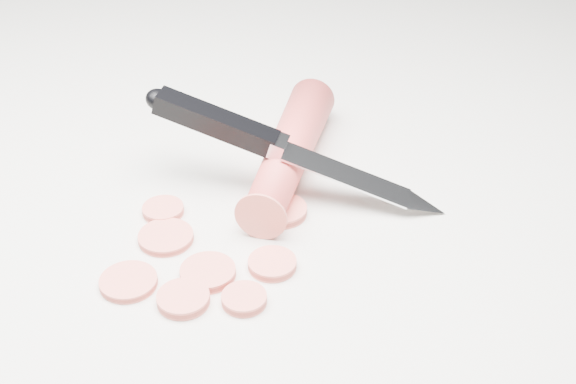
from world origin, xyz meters
name	(u,v)px	position (x,y,z in m)	size (l,w,h in m)	color
ground	(209,209)	(0.00, 0.00, 0.00)	(2.40, 2.40, 0.00)	silver
carrot	(290,151)	(0.08, 0.03, 0.02)	(0.03, 0.03, 0.18)	#DD3837
carrot_slice_0	(128,282)	(-0.07, -0.06, 0.00)	(0.04, 0.04, 0.01)	#EF6758
carrot_slice_1	(166,237)	(-0.04, -0.03, 0.00)	(0.04, 0.04, 0.01)	#EF6758
carrot_slice_2	(183,299)	(-0.04, -0.09, 0.00)	(0.03, 0.03, 0.01)	#EF6758
carrot_slice_3	(208,272)	(-0.02, -0.07, 0.00)	(0.04, 0.04, 0.01)	#EF6758
carrot_slice_4	(282,211)	(0.05, -0.03, 0.00)	(0.04, 0.04, 0.01)	#EF6758
carrot_slice_5	(163,210)	(-0.03, 0.01, 0.00)	(0.03, 0.03, 0.01)	#EF6758
carrot_slice_6	(244,299)	(-0.01, -0.11, 0.00)	(0.03, 0.03, 0.01)	#EF6758
carrot_slice_7	(272,264)	(0.02, -0.08, 0.00)	(0.03, 0.03, 0.01)	#EF6758
kitchen_knife	(295,149)	(0.07, 0.00, 0.04)	(0.21, 0.15, 0.08)	silver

